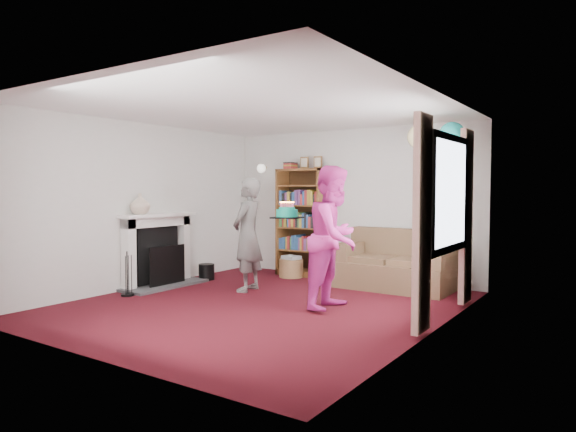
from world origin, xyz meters
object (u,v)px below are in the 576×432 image
Objects in this scene: sofa at (396,266)px; bookcase at (304,223)px; person_magenta at (335,237)px; birthday_cake at (287,213)px; person_striped at (248,235)px.

bookcase is at bearing 173.20° from sofa.
sofa is 1.77m from person_magenta.
birthday_cake is at bearing -63.78° from bookcase.
bookcase reaches higher than person_striped.
sofa is 2.07m from birthday_cake.
sofa is (1.80, -0.23, -0.58)m from bookcase.
person_striped is 1.61m from person_magenta.
person_striped is 4.82× the size of birthday_cake.
person_magenta reaches higher than birthday_cake.
person_striped reaches higher than sofa.
birthday_cake is (0.88, -0.28, 0.35)m from person_striped.
birthday_cake is at bearing -116.32° from sofa.
birthday_cake is at bearing 62.07° from person_striped.
sofa is 4.86× the size of birthday_cake.
bookcase is 1.24× the size of person_striped.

